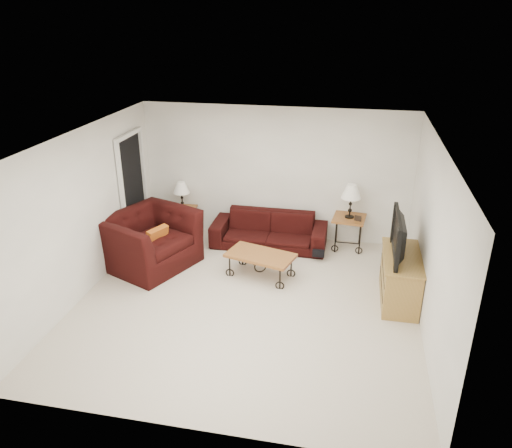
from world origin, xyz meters
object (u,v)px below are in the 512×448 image
(sofa, at_px, (269,230))
(side_table_right, at_px, (348,233))
(armchair, at_px, (150,240))
(tv_stand, at_px, (400,278))
(lamp_left, at_px, (182,195))
(backpack, at_px, (319,249))
(side_table_left, at_px, (183,221))
(lamp_right, at_px, (351,201))
(coffee_table, at_px, (260,265))
(television, at_px, (404,236))

(sofa, bearing_deg, side_table_right, 7.13)
(armchair, bearing_deg, tv_stand, -70.75)
(lamp_left, height_order, armchair, lamp_left)
(lamp_left, bearing_deg, backpack, -11.60)
(side_table_left, relative_size, lamp_left, 1.00)
(lamp_right, xyz_separation_m, coffee_table, (-1.37, -1.35, -0.72))
(lamp_right, bearing_deg, coffee_table, -135.37)
(lamp_right, bearing_deg, sofa, -172.87)
(side_table_right, xyz_separation_m, lamp_right, (0.00, 0.00, 0.62))
(sofa, bearing_deg, backpack, -21.16)
(lamp_left, bearing_deg, side_table_right, 0.00)
(lamp_right, height_order, tv_stand, lamp_right)
(armchair, bearing_deg, coffee_table, -67.20)
(tv_stand, bearing_deg, coffee_table, 172.58)
(lamp_right, bearing_deg, television, -64.17)
(lamp_left, distance_m, tv_stand, 4.33)
(sofa, relative_size, tv_stand, 1.71)
(side_table_right, xyz_separation_m, coffee_table, (-1.37, -1.35, -0.11))
(sofa, distance_m, coffee_table, 1.18)
(sofa, height_order, armchair, armchair)
(lamp_right, relative_size, coffee_table, 0.57)
(side_table_left, xyz_separation_m, coffee_table, (1.79, -1.35, -0.06))
(side_table_left, distance_m, backpack, 2.74)
(coffee_table, xyz_separation_m, backpack, (0.89, 0.80, 0.00))
(armchair, bearing_deg, side_table_right, -44.45)
(television, bearing_deg, lamp_left, -112.49)
(lamp_right, bearing_deg, lamp_left, 180.00)
(lamp_left, bearing_deg, sofa, -5.95)
(side_table_right, height_order, tv_stand, tv_stand)
(armchair, height_order, television, television)
(sofa, height_order, lamp_left, lamp_left)
(coffee_table, bearing_deg, television, -7.49)
(side_table_right, xyz_separation_m, lamp_left, (-3.17, 0.00, 0.50))
(side_table_right, relative_size, television, 0.56)
(side_table_left, height_order, lamp_right, lamp_right)
(sofa, bearing_deg, side_table_left, 174.05)
(side_table_right, height_order, television, television)
(side_table_right, height_order, coffee_table, side_table_right)
(sofa, height_order, backpack, sofa)
(lamp_left, bearing_deg, side_table_left, 0.00)
(armchair, height_order, backpack, armchair)
(coffee_table, relative_size, television, 0.98)
(backpack, bearing_deg, lamp_left, 178.95)
(side_table_right, xyz_separation_m, television, (0.79, -1.64, 0.75))
(lamp_right, height_order, television, television)
(side_table_left, relative_size, lamp_right, 0.87)
(lamp_left, xyz_separation_m, coffee_table, (1.79, -1.35, -0.60))
(side_table_left, bearing_deg, coffee_table, -37.05)
(lamp_right, height_order, armchair, lamp_right)
(backpack, bearing_deg, side_table_right, 59.67)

